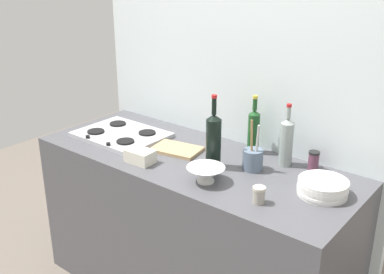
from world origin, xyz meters
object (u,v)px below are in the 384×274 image
object	(u,v)px
wine_bottle_leftmost	(286,141)
utensil_crock	(253,159)
wine_bottle_mid_right	(213,140)
butter_dish	(140,156)
wine_bottle_mid_left	(254,130)
plate_stack	(323,187)
condiment_jar_front	(259,195)
stovetop_hob	(121,134)
cutting_board	(177,149)
mixing_bowl	(206,174)
condiment_jar_rear	(314,161)

from	to	relation	value
wine_bottle_leftmost	utensil_crock	distance (m)	0.20
wine_bottle_mid_right	butter_dish	xyz separation A→B (m)	(-0.33, -0.19, -0.11)
wine_bottle_leftmost	wine_bottle_mid_left	xyz separation A→B (m)	(-0.22, 0.04, -0.00)
plate_stack	condiment_jar_front	size ratio (longest dim) A/B	3.02
stovetop_hob	cutting_board	world-z (taller)	stovetop_hob
butter_dish	utensil_crock	size ratio (longest dim) A/B	0.55
stovetop_hob	condiment_jar_front	world-z (taller)	condiment_jar_front
wine_bottle_mid_left	utensil_crock	world-z (taller)	wine_bottle_mid_left
wine_bottle_mid_left	condiment_jar_front	xyz separation A→B (m)	(0.32, -0.47, -0.09)
mixing_bowl	cutting_board	distance (m)	0.41
mixing_bowl	condiment_jar_rear	bearing A→B (deg)	52.62
mixing_bowl	cutting_board	xyz separation A→B (m)	(-0.36, 0.20, -0.03)
wine_bottle_mid_left	condiment_jar_rear	world-z (taller)	wine_bottle_mid_left
mixing_bowl	utensil_crock	distance (m)	0.28
stovetop_hob	wine_bottle_mid_left	distance (m)	0.80
wine_bottle_leftmost	condiment_jar_rear	bearing A→B (deg)	13.98
mixing_bowl	utensil_crock	bearing A→B (deg)	68.57
utensil_crock	cutting_board	xyz separation A→B (m)	(-0.46, -0.06, -0.05)
butter_dish	condiment_jar_rear	world-z (taller)	condiment_jar_rear
wine_bottle_leftmost	condiment_jar_front	bearing A→B (deg)	-76.58
wine_bottle_mid_left	wine_bottle_mid_right	world-z (taller)	wine_bottle_mid_right
plate_stack	wine_bottle_mid_left	world-z (taller)	wine_bottle_mid_left
condiment_jar_front	cutting_board	world-z (taller)	condiment_jar_front
wine_bottle_leftmost	cutting_board	size ratio (longest dim) A/B	1.25
stovetop_hob	mixing_bowl	xyz separation A→B (m)	(0.76, -0.16, 0.03)
wine_bottle_mid_left	condiment_jar_rear	distance (m)	0.37
mixing_bowl	condiment_jar_front	size ratio (longest dim) A/B	2.41
wine_bottle_mid_right	utensil_crock	size ratio (longest dim) A/B	1.44
wine_bottle_mid_right	condiment_jar_rear	size ratio (longest dim) A/B	3.85
wine_bottle_leftmost	wine_bottle_mid_left	world-z (taller)	wine_bottle_leftmost
plate_stack	cutting_board	xyz separation A→B (m)	(-0.85, -0.03, -0.03)
mixing_bowl	butter_dish	bearing A→B (deg)	-175.26
utensil_crock	butter_dish	bearing A→B (deg)	-150.00
mixing_bowl	condiment_jar_rear	xyz separation A→B (m)	(0.34, 0.45, 0.01)
utensil_crock	cutting_board	world-z (taller)	utensil_crock
butter_dish	utensil_crock	xyz separation A→B (m)	(0.51, 0.29, 0.02)
stovetop_hob	butter_dish	xyz separation A→B (m)	(0.35, -0.19, 0.02)
plate_stack	wine_bottle_mid_left	distance (m)	0.56
plate_stack	condiment_jar_front	distance (m)	0.31
mixing_bowl	butter_dish	size ratio (longest dim) A/B	1.25
wine_bottle_mid_left	cutting_board	world-z (taller)	wine_bottle_mid_left
wine_bottle_leftmost	butter_dish	size ratio (longest dim) A/B	2.23
stovetop_hob	mixing_bowl	distance (m)	0.78
mixing_bowl	stovetop_hob	bearing A→B (deg)	168.08
mixing_bowl	butter_dish	xyz separation A→B (m)	(-0.41, -0.03, -0.01)
plate_stack	wine_bottle_mid_right	distance (m)	0.58
plate_stack	condiment_jar_rear	size ratio (longest dim) A/B	2.32
plate_stack	wine_bottle_mid_right	world-z (taller)	wine_bottle_mid_right
wine_bottle_leftmost	mixing_bowl	bearing A→B (deg)	-116.04
wine_bottle_mid_left	cutting_board	size ratio (longest dim) A/B	1.23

